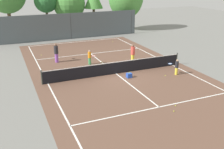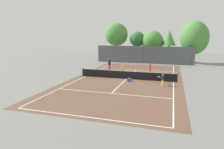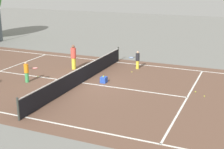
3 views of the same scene
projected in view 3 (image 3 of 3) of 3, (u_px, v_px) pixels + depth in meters
The scene contains 12 objects.
ground_plane at pixel (82, 83), 19.57m from camera, with size 80.00×80.00×0.00m, color slate.
court_surface at pixel (82, 83), 19.57m from camera, with size 13.00×25.00×0.01m.
tennis_net at pixel (82, 75), 19.42m from camera, with size 11.90×0.10×1.10m.
player_0 at pixel (74, 57), 22.29m from camera, with size 0.37×0.37×1.73m.
player_1 at pixel (27, 72), 19.52m from camera, with size 0.57×0.85×1.30m.
player_3 at pixel (137, 60), 22.43m from camera, with size 0.79×0.69×1.27m.
ball_crate at pixel (104, 80), 19.57m from camera, with size 0.39×0.36×0.43m.
tennis_ball_1 at pixel (132, 72), 21.76m from camera, with size 0.07×0.07×0.07m, color #CCE533.
tennis_ball_2 at pixel (195, 92), 17.93m from camera, with size 0.07×0.07×0.07m, color #CCE533.
tennis_ball_4 at pixel (38, 76), 20.75m from camera, with size 0.07×0.07×0.07m, color #CCE533.
tennis_ball_5 at pixel (35, 107), 15.80m from camera, with size 0.07×0.07×0.07m, color #CCE533.
tennis_ball_6 at pixel (204, 96), 17.28m from camera, with size 0.07×0.07×0.07m, color #CCE533.
Camera 3 is at (-16.37, -9.02, 6.12)m, focal length 51.42 mm.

